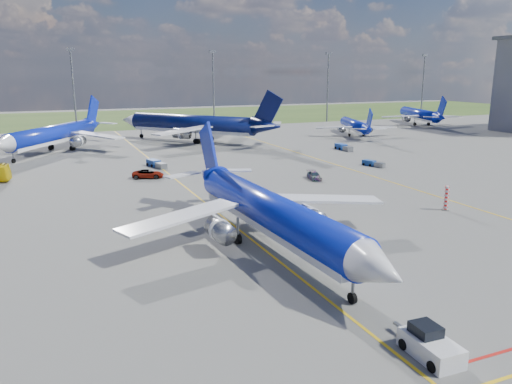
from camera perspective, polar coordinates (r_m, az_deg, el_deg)
name	(u,v)px	position (r m, az deg, el deg)	size (l,w,h in m)	color
ground	(282,264)	(44.35, 2.99, -8.18)	(400.00, 400.00, 0.00)	#52524F
grass_strip	(99,119)	(188.59, -17.48, 7.95)	(400.00, 80.00, 0.01)	#2D4719
taxiway_lines	(196,194)	(69.21, -6.92, -0.25)	(60.25, 160.00, 0.02)	gold
floodlight_masts	(147,86)	(149.72, -12.34, 11.78)	(202.20, 0.50, 22.70)	slate
warning_post	(446,198)	(64.76, 20.92, -0.66)	(0.50, 0.50, 3.00)	red
bg_jet_nnw	(55,152)	(113.51, -21.99, 4.26)	(30.97, 40.65, 10.65)	#0B1EA7
bg_jet_n	(193,142)	(122.34, -7.24, 5.75)	(35.56, 46.67, 12.22)	#070F42
bg_jet_ne	(354,135)	(135.76, 11.16, 6.37)	(22.73, 29.83, 7.81)	#0B1EA7
bg_jet_ene	(419,125)	(168.84, 18.08, 7.32)	(27.46, 36.04, 9.44)	#0B1EA7
main_airliner	(271,248)	(48.13, 1.70, -6.38)	(29.92, 39.27, 10.28)	#0B1EA7
pushback_tug	(430,345)	(32.46, 19.23, -16.14)	(2.10, 5.40, 1.82)	silver
service_car_b	(148,174)	(80.82, -12.25, 2.03)	(2.26, 4.90, 1.36)	#999999
service_car_c	(314,176)	(78.62, 6.69, 1.87)	(1.67, 4.12, 1.20)	#999999
baggage_tug_w	(373,164)	(91.64, 13.20, 3.17)	(2.51, 4.45, 0.97)	navy
baggage_tug_c	(156,164)	(90.26, -11.34, 3.18)	(2.81, 5.42, 1.18)	navy
baggage_tug_e	(343,147)	(109.53, 9.95, 5.04)	(1.58, 5.39, 1.21)	#1B46A7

